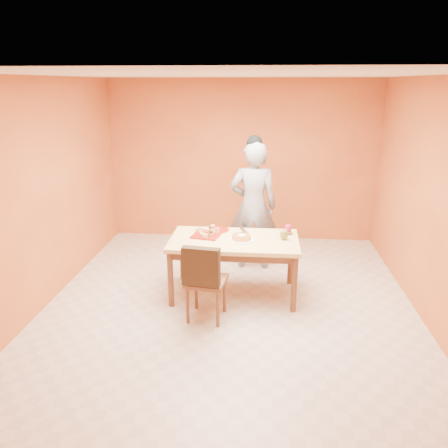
# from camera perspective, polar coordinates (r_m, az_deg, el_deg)

# --- Properties ---
(floor) EXTENTS (5.00, 5.00, 0.00)m
(floor) POSITION_cam_1_polar(r_m,az_deg,el_deg) (5.52, 0.78, -10.35)
(floor) COLOR beige
(floor) RESTS_ON ground
(ceiling) EXTENTS (5.00, 5.00, 0.00)m
(ceiling) POSITION_cam_1_polar(r_m,az_deg,el_deg) (4.86, 0.92, 18.95)
(ceiling) COLOR white
(ceiling) RESTS_ON wall_back
(wall_back) EXTENTS (4.50, 0.00, 4.50)m
(wall_back) POSITION_cam_1_polar(r_m,az_deg,el_deg) (7.46, 2.33, 8.18)
(wall_back) COLOR orange
(wall_back) RESTS_ON floor
(wall_left) EXTENTS (0.00, 5.00, 5.00)m
(wall_left) POSITION_cam_1_polar(r_m,az_deg,el_deg) (5.65, -22.61, 3.62)
(wall_left) COLOR orange
(wall_left) RESTS_ON floor
(wall_right) EXTENTS (0.00, 5.00, 5.00)m
(wall_right) POSITION_cam_1_polar(r_m,az_deg,el_deg) (5.35, 25.67, 2.47)
(wall_right) COLOR orange
(wall_right) RESTS_ON floor
(dining_table) EXTENTS (1.60, 0.90, 0.76)m
(dining_table) POSITION_cam_1_polar(r_m,az_deg,el_deg) (5.48, 1.32, -2.88)
(dining_table) COLOR #EAC77A
(dining_table) RESTS_ON floor
(dining_chair) EXTENTS (0.49, 0.56, 0.95)m
(dining_chair) POSITION_cam_1_polar(r_m,az_deg,el_deg) (4.99, -2.36, -7.27)
(dining_chair) COLOR brown
(dining_chair) RESTS_ON floor
(pastry_pile) EXTENTS (0.30, 0.30, 0.10)m
(pastry_pile) POSITION_cam_1_polar(r_m,az_deg,el_deg) (5.54, -2.28, -0.87)
(pastry_pile) COLOR tan
(pastry_pile) RESTS_ON pastry_platter
(person) EXTENTS (0.70, 0.48, 1.86)m
(person) POSITION_cam_1_polar(r_m,az_deg,el_deg) (6.28, 3.83, 2.33)
(person) COLOR gray
(person) RESTS_ON floor
(pastry_platter) EXTENTS (0.40, 0.40, 0.02)m
(pastry_platter) POSITION_cam_1_polar(r_m,az_deg,el_deg) (5.56, -2.28, -1.45)
(pastry_platter) COLOR maroon
(pastry_platter) RESTS_ON dining_table
(red_dinner_plate) EXTENTS (0.26, 0.26, 0.01)m
(red_dinner_plate) POSITION_cam_1_polar(r_m,az_deg,el_deg) (5.76, -0.59, -0.75)
(red_dinner_plate) COLOR maroon
(red_dinner_plate) RESTS_ON dining_table
(white_cake_plate) EXTENTS (0.33, 0.33, 0.01)m
(white_cake_plate) POSITION_cam_1_polar(r_m,az_deg,el_deg) (5.41, 2.30, -2.04)
(white_cake_plate) COLOR white
(white_cake_plate) RESTS_ON dining_table
(sponge_cake) EXTENTS (0.30, 0.30, 0.05)m
(sponge_cake) POSITION_cam_1_polar(r_m,az_deg,el_deg) (5.40, 2.30, -1.73)
(sponge_cake) COLOR #F0A43E
(sponge_cake) RESTS_ON white_cake_plate
(cake_server) EXTENTS (0.14, 0.27, 0.01)m
(cake_server) POSITION_cam_1_polar(r_m,az_deg,el_deg) (5.56, 2.51, -0.78)
(cake_server) COLOR white
(cake_server) RESTS_ON sponge_cake
(egg_ornament) EXTENTS (0.12, 0.10, 0.14)m
(egg_ornament) POSITION_cam_1_polar(r_m,az_deg,el_deg) (5.45, 7.83, -1.37)
(egg_ornament) COLOR olive
(egg_ornament) RESTS_ON dining_table
(magenta_glass) EXTENTS (0.09, 0.09, 0.11)m
(magenta_glass) POSITION_cam_1_polar(r_m,az_deg,el_deg) (5.69, 8.37, -0.69)
(magenta_glass) COLOR #C21D59
(magenta_glass) RESTS_ON dining_table
(checker_tin) EXTENTS (0.10, 0.10, 0.03)m
(checker_tin) POSITION_cam_1_polar(r_m,az_deg,el_deg) (5.67, 8.37, -1.20)
(checker_tin) COLOR #361F0E
(checker_tin) RESTS_ON dining_table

